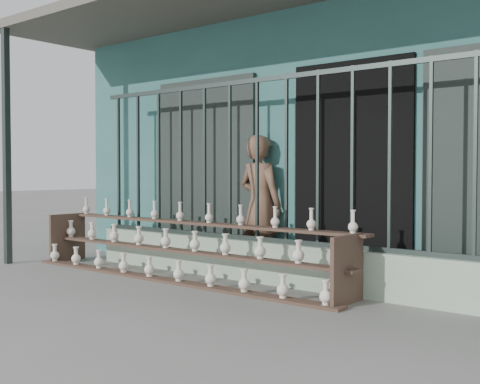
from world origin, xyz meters
The scene contains 6 objects.
ground centered at (0.00, 0.00, 0.00)m, with size 60.00×60.00×0.00m, color slate.
workshop_building centered at (0.00, 4.23, 1.62)m, with size 7.40×6.60×3.21m.
parapet_wall centered at (0.00, 1.30, 0.23)m, with size 5.00×0.20×0.45m, color #A9C5A9.
security_fence centered at (0.00, 1.30, 1.35)m, with size 5.00×0.04×1.80m.
shelf_rack centered at (-0.80, 0.89, 0.36)m, with size 4.50×0.68×0.85m.
elderly_woman centered at (-0.25, 1.69, 0.82)m, with size 0.60×0.40×1.65m, color brown.
Camera 1 is at (4.03, -3.96, 1.22)m, focal length 45.00 mm.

